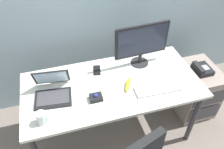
# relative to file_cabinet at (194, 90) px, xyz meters

# --- Properties ---
(ground_plane) EXTENTS (8.00, 8.00, 0.00)m
(ground_plane) POSITION_rel_file_cabinet_xyz_m (-1.03, -0.08, -0.30)
(ground_plane) COLOR #6E635A
(desk) EXTENTS (1.64, 0.78, 0.75)m
(desk) POSITION_rel_file_cabinet_xyz_m (-1.03, -0.08, 0.38)
(desk) COLOR silver
(desk) RESTS_ON ground
(file_cabinet) EXTENTS (0.42, 0.53, 0.60)m
(file_cabinet) POSITION_rel_file_cabinet_xyz_m (0.00, 0.00, 0.00)
(file_cabinet) COLOR gray
(file_cabinet) RESTS_ON ground
(desk_phone) EXTENTS (0.17, 0.20, 0.09)m
(desk_phone) POSITION_rel_file_cabinet_xyz_m (-0.01, -0.02, 0.34)
(desk_phone) COLOR black
(desk_phone) RESTS_ON file_cabinet
(monitor_main) EXTENTS (0.54, 0.18, 0.44)m
(monitor_main) POSITION_rel_file_cabinet_xyz_m (-0.68, 0.14, 0.70)
(monitor_main) COLOR #262628
(monitor_main) RESTS_ON desk
(keyboard) EXTENTS (0.42, 0.15, 0.03)m
(keyboard) POSITION_rel_file_cabinet_xyz_m (-0.66, -0.26, 0.46)
(keyboard) COLOR silver
(keyboard) RESTS_ON desk
(laptop) EXTENTS (0.34, 0.35, 0.22)m
(laptop) POSITION_rel_file_cabinet_xyz_m (-1.57, -0.06, 0.50)
(laptop) COLOR black
(laptop) RESTS_ON desk
(trackball_mouse) EXTENTS (0.11, 0.09, 0.07)m
(trackball_mouse) POSITION_rel_file_cabinet_xyz_m (-1.22, -0.22, 0.47)
(trackball_mouse) COLOR black
(trackball_mouse) RESTS_ON desk
(coffee_mug) EXTENTS (0.09, 0.08, 0.11)m
(coffee_mug) POSITION_rel_file_cabinet_xyz_m (-1.67, -0.33, 0.51)
(coffee_mug) COLOR silver
(coffee_mug) RESTS_ON desk
(paper_notepad) EXTENTS (0.16, 0.22, 0.01)m
(paper_notepad) POSITION_rel_file_cabinet_xyz_m (-1.50, 0.15, 0.46)
(paper_notepad) COLOR white
(paper_notepad) RESTS_ON desk
(cell_phone) EXTENTS (0.10, 0.15, 0.01)m
(cell_phone) POSITION_rel_file_cabinet_xyz_m (-1.13, 0.15, 0.46)
(cell_phone) COLOR black
(cell_phone) RESTS_ON desk
(banana) EXTENTS (0.13, 0.19, 0.04)m
(banana) POSITION_rel_file_cabinet_xyz_m (-0.90, -0.14, 0.47)
(banana) COLOR yellow
(banana) RESTS_ON desk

